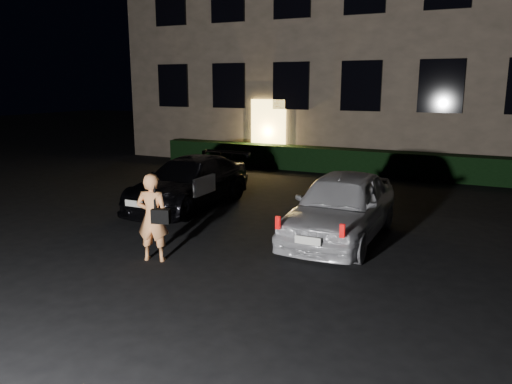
% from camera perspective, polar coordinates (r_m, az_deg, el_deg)
% --- Properties ---
extents(ground, '(80.00, 80.00, 0.00)m').
position_cam_1_polar(ground, '(8.35, -7.89, -9.42)').
color(ground, black).
rests_on(ground, ground).
extents(building, '(20.00, 8.11, 12.00)m').
position_cam_1_polar(building, '(22.06, 14.99, 19.49)').
color(building, brown).
rests_on(building, ground).
extents(hedge, '(15.00, 0.70, 0.85)m').
position_cam_1_polar(hedge, '(17.68, 11.21, 3.41)').
color(hedge, black).
rests_on(hedge, ground).
extents(sedan, '(1.86, 4.35, 1.23)m').
position_cam_1_polar(sedan, '(12.81, -7.64, 1.10)').
color(sedan, black).
rests_on(sedan, ground).
extents(hatch, '(1.61, 3.99, 1.36)m').
position_cam_1_polar(hatch, '(10.14, 9.72, -1.55)').
color(hatch, silver).
rests_on(hatch, ground).
extents(man, '(0.72, 0.52, 1.57)m').
position_cam_1_polar(man, '(8.90, -11.71, -2.85)').
color(man, '#F49C5B').
rests_on(man, ground).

